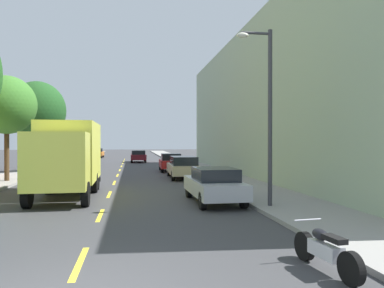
{
  "coord_description": "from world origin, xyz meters",
  "views": [
    {
      "loc": [
        1.08,
        -5.93,
        2.51
      ],
      "look_at": [
        6.82,
        29.74,
        2.25
      ],
      "focal_mm": 34.8,
      "sensor_mm": 36.0,
      "label": 1
    }
  ],
  "objects_px": {
    "street_tree_third": "(7,105)",
    "street_tree_farthest": "(38,111)",
    "parked_sedan_orange": "(97,153)",
    "parked_wagon_champagne": "(183,167)",
    "parked_suv_sky": "(89,153)",
    "parked_sedan_navy": "(63,164)",
    "street_lamp": "(266,103)",
    "moving_burgundy_sedan": "(138,156)",
    "parked_motorcycle": "(325,250)",
    "parked_hatchback_red": "(170,162)",
    "parked_sedan_silver": "(214,184)",
    "delivery_box_truck": "(68,154)",
    "parked_suv_black": "(81,155)"
  },
  "relations": [
    {
      "from": "parked_suv_sky",
      "to": "street_tree_third",
      "type": "bearing_deg",
      "value": -94.7
    },
    {
      "from": "street_tree_third",
      "to": "delivery_box_truck",
      "type": "bearing_deg",
      "value": -53.69
    },
    {
      "from": "street_tree_third",
      "to": "parked_hatchback_red",
      "type": "xyz_separation_m",
      "value": [
        10.64,
        7.09,
        -3.94
      ]
    },
    {
      "from": "parked_suv_black",
      "to": "parked_motorcycle",
      "type": "height_order",
      "value": "parked_suv_black"
    },
    {
      "from": "parked_sedan_silver",
      "to": "parked_wagon_champagne",
      "type": "xyz_separation_m",
      "value": [
        0.07,
        10.03,
        0.05
      ]
    },
    {
      "from": "parked_sedan_orange",
      "to": "parked_sedan_navy",
      "type": "bearing_deg",
      "value": -90.02
    },
    {
      "from": "street_tree_third",
      "to": "street_tree_farthest",
      "type": "height_order",
      "value": "street_tree_farthest"
    },
    {
      "from": "street_tree_third",
      "to": "parked_sedan_navy",
      "type": "bearing_deg",
      "value": 70.85
    },
    {
      "from": "street_tree_farthest",
      "to": "street_lamp",
      "type": "distance_m",
      "value": 22.01
    },
    {
      "from": "street_tree_third",
      "to": "parked_wagon_champagne",
      "type": "xyz_separation_m",
      "value": [
        10.86,
        1.04,
        -3.89
      ]
    },
    {
      "from": "street_tree_third",
      "to": "street_lamp",
      "type": "height_order",
      "value": "street_lamp"
    },
    {
      "from": "street_tree_third",
      "to": "street_tree_farthest",
      "type": "relative_size",
      "value": 0.88
    },
    {
      "from": "parked_sedan_navy",
      "to": "parked_sedan_silver",
      "type": "distance_m",
      "value": 17.45
    },
    {
      "from": "street_lamp",
      "to": "parked_sedan_navy",
      "type": "height_order",
      "value": "street_lamp"
    },
    {
      "from": "street_tree_third",
      "to": "parked_sedan_orange",
      "type": "xyz_separation_m",
      "value": [
        2.15,
        34.45,
        -3.94
      ]
    },
    {
      "from": "street_lamp",
      "to": "parked_suv_black",
      "type": "height_order",
      "value": "street_lamp"
    },
    {
      "from": "street_tree_third",
      "to": "parked_suv_black",
      "type": "relative_size",
      "value": 1.31
    },
    {
      "from": "parked_sedan_silver",
      "to": "parked_sedan_navy",
      "type": "bearing_deg",
      "value": 119.72
    },
    {
      "from": "parked_suv_black",
      "to": "parked_sedan_silver",
      "type": "bearing_deg",
      "value": -71.78
    },
    {
      "from": "street_tree_third",
      "to": "parked_sedan_silver",
      "type": "height_order",
      "value": "street_tree_third"
    },
    {
      "from": "parked_hatchback_red",
      "to": "parked_suv_black",
      "type": "xyz_separation_m",
      "value": [
        -8.67,
        10.75,
        0.23
      ]
    },
    {
      "from": "delivery_box_truck",
      "to": "parked_motorcycle",
      "type": "xyz_separation_m",
      "value": [
        6.55,
        -10.98,
        -1.5
      ]
    },
    {
      "from": "parked_sedan_silver",
      "to": "parked_motorcycle",
      "type": "relative_size",
      "value": 2.21
    },
    {
      "from": "moving_burgundy_sedan",
      "to": "parked_motorcycle",
      "type": "bearing_deg",
      "value": -85.63
    },
    {
      "from": "parked_sedan_silver",
      "to": "street_tree_third",
      "type": "bearing_deg",
      "value": 140.24
    },
    {
      "from": "parked_motorcycle",
      "to": "street_tree_third",
      "type": "bearing_deg",
      "value": 122.89
    },
    {
      "from": "parked_hatchback_red",
      "to": "street_tree_third",
      "type": "bearing_deg",
      "value": -146.31
    },
    {
      "from": "parked_sedan_orange",
      "to": "parked_wagon_champagne",
      "type": "xyz_separation_m",
      "value": [
        8.71,
        -33.41,
        0.05
      ]
    },
    {
      "from": "parked_suv_black",
      "to": "parked_wagon_champagne",
      "type": "bearing_deg",
      "value": -62.1
    },
    {
      "from": "parked_sedan_orange",
      "to": "moving_burgundy_sedan",
      "type": "bearing_deg",
      "value": -65.21
    },
    {
      "from": "parked_sedan_orange",
      "to": "parked_wagon_champagne",
      "type": "distance_m",
      "value": 34.52
    },
    {
      "from": "parked_motorcycle",
      "to": "street_lamp",
      "type": "bearing_deg",
      "value": 79.5
    },
    {
      "from": "street_tree_third",
      "to": "parked_motorcycle",
      "type": "distance_m",
      "value": 20.97
    },
    {
      "from": "parked_wagon_champagne",
      "to": "parked_sedan_orange",
      "type": "bearing_deg",
      "value": 104.61
    },
    {
      "from": "street_tree_third",
      "to": "parked_motorcycle",
      "type": "xyz_separation_m",
      "value": [
        11.15,
        -17.24,
        -4.28
      ]
    },
    {
      "from": "street_tree_third",
      "to": "parked_hatchback_red",
      "type": "height_order",
      "value": "street_tree_third"
    },
    {
      "from": "parked_suv_sky",
      "to": "parked_sedan_orange",
      "type": "bearing_deg",
      "value": 89.25
    },
    {
      "from": "delivery_box_truck",
      "to": "parked_hatchback_red",
      "type": "distance_m",
      "value": 14.69
    },
    {
      "from": "parked_sedan_navy",
      "to": "parked_wagon_champagne",
      "type": "xyz_separation_m",
      "value": [
        8.72,
        -5.13,
        0.05
      ]
    },
    {
      "from": "street_lamp",
      "to": "parked_wagon_champagne",
      "type": "height_order",
      "value": "street_lamp"
    },
    {
      "from": "street_tree_farthest",
      "to": "parked_suv_sky",
      "type": "bearing_deg",
      "value": 83.3
    },
    {
      "from": "parked_sedan_navy",
      "to": "parked_sedan_silver",
      "type": "height_order",
      "value": "same"
    },
    {
      "from": "street_lamp",
      "to": "parked_suv_sky",
      "type": "distance_m",
      "value": 37.01
    },
    {
      "from": "street_tree_farthest",
      "to": "parked_sedan_silver",
      "type": "bearing_deg",
      "value": -56.61
    },
    {
      "from": "parked_sedan_silver",
      "to": "parked_sedan_orange",
      "type": "height_order",
      "value": "same"
    },
    {
      "from": "parked_sedan_silver",
      "to": "parked_suv_sky",
      "type": "height_order",
      "value": "parked_suv_sky"
    },
    {
      "from": "parked_sedan_navy",
      "to": "parked_sedan_silver",
      "type": "relative_size",
      "value": 1.0
    },
    {
      "from": "street_tree_farthest",
      "to": "parked_sedan_silver",
      "type": "distance_m",
      "value": 20.06
    },
    {
      "from": "parked_sedan_silver",
      "to": "parked_wagon_champagne",
      "type": "height_order",
      "value": "parked_wagon_champagne"
    },
    {
      "from": "street_lamp",
      "to": "delivery_box_truck",
      "type": "xyz_separation_m",
      "value": [
        -7.74,
        4.55,
        -2.0
      ]
    }
  ]
}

